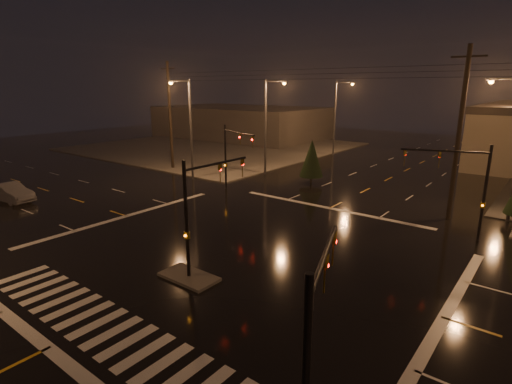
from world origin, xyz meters
TOP-DOWN VIEW (x-y plane):
  - ground at (0.00, 0.00)m, footprint 140.00×140.00m
  - sidewalk_nw at (-30.00, 30.00)m, footprint 36.00×36.00m
  - median_island at (0.00, -4.00)m, footprint 3.00×1.60m
  - crosswalk at (0.00, -9.00)m, footprint 15.00×2.60m
  - stop_bar_near at (0.00, -11.00)m, footprint 16.00×0.50m
  - stop_bar_far at (0.00, 11.00)m, footprint 16.00×0.50m
  - commercial_block at (-35.00, 42.00)m, footprint 30.00×18.00m
  - signal_mast_median at (0.00, -3.07)m, footprint 0.25×4.59m
  - signal_mast_ne at (9.50, 10.14)m, footprint 4.84×1.86m
  - signal_mast_nw at (-9.50, 10.14)m, footprint 4.84×1.86m
  - signal_mast_se at (10.23, -9.75)m, footprint 1.55×3.87m
  - streetlight_1 at (-11.18, 18.00)m, footprint 2.77×0.32m
  - streetlight_2 at (-11.18, 34.00)m, footprint 2.77×0.32m
  - streetlight_5 at (-16.00, 11.18)m, footprint 0.32×2.77m
  - utility_pole_0 at (-22.00, 14.00)m, footprint 2.20×0.32m
  - utility_pole_1 at (8.00, 14.00)m, footprint 2.20×0.32m
  - conifer_3 at (-5.45, 17.46)m, footprint 2.33×2.33m
  - car_crossing at (-21.99, -3.55)m, footprint 4.97×2.29m

SIDE VIEW (x-z plane):
  - ground at x=0.00m, z-range 0.00..0.00m
  - crosswalk at x=0.00m, z-range 0.00..0.01m
  - stop_bar_near at x=0.00m, z-range 0.00..0.01m
  - stop_bar_far at x=0.00m, z-range 0.00..0.01m
  - sidewalk_nw at x=-30.00m, z-range 0.00..0.12m
  - median_island at x=0.00m, z-range 0.00..0.15m
  - car_crossing at x=-21.99m, z-range 0.00..1.58m
  - conifer_3 at x=-5.45m, z-range 0.35..4.69m
  - commercial_block at x=-35.00m, z-range 0.00..5.60m
  - signal_mast_se at x=10.23m, z-range 0.71..6.71m
  - signal_mast_median at x=0.00m, z-range 0.75..6.75m
  - signal_mast_ne at x=9.50m, z-range 0.79..6.79m
  - signal_mast_nw at x=-9.50m, z-range 0.79..6.79m
  - streetlight_1 at x=-11.18m, z-range 0.80..10.80m
  - streetlight_2 at x=-11.18m, z-range 0.80..10.80m
  - streetlight_5 at x=-16.00m, z-range 0.80..10.80m
  - utility_pole_0 at x=-22.00m, z-range 0.13..12.13m
  - utility_pole_1 at x=8.00m, z-range 0.13..12.13m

